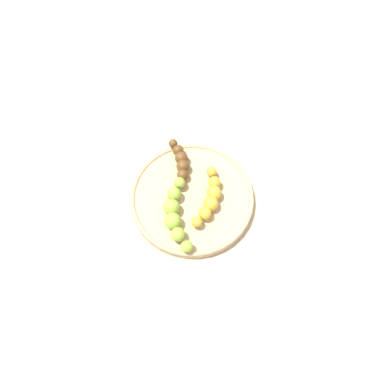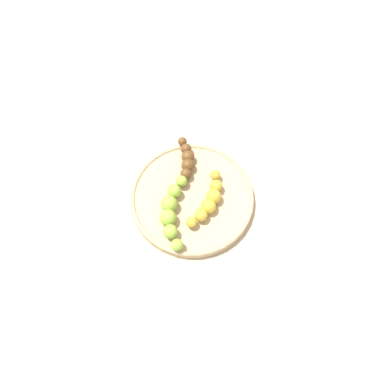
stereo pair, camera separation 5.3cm
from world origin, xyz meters
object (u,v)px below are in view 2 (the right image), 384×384
(banana_spotted, at_px, (209,200))
(banana_overripe, at_px, (186,161))
(fruit_bowl, at_px, (192,197))
(banana_green, at_px, (172,211))

(banana_spotted, xyz_separation_m, banana_overripe, (-0.03, -0.11, -0.00))
(fruit_bowl, bearing_deg, banana_green, 5.03)
(banana_green, bearing_deg, banana_overripe, -100.15)
(banana_overripe, relative_size, banana_green, 0.78)
(banana_overripe, height_order, banana_green, banana_green)
(banana_spotted, height_order, banana_green, banana_green)
(banana_spotted, bearing_deg, banana_overripe, 142.65)
(banana_overripe, bearing_deg, banana_spotted, -63.68)
(banana_overripe, bearing_deg, fruit_bowl, -81.15)
(banana_overripe, xyz_separation_m, banana_green, (0.10, 0.07, 0.00))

